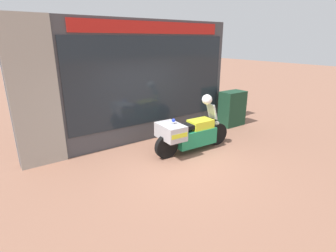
# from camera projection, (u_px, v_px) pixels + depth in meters

# --- Properties ---
(ground_plane) EXTENTS (60.00, 60.00, 0.00)m
(ground_plane) POSITION_uv_depth(u_px,v_px,m) (177.00, 163.00, 6.56)
(ground_plane) COLOR #8E604C
(shop_building) EXTENTS (6.47, 0.55, 3.48)m
(shop_building) POSITION_uv_depth(u_px,v_px,m) (121.00, 84.00, 7.31)
(shop_building) COLOR #424247
(shop_building) RESTS_ON ground
(window_display) EXTENTS (4.96, 0.30, 2.08)m
(window_display) POSITION_uv_depth(u_px,v_px,m) (150.00, 121.00, 8.23)
(window_display) COLOR slate
(window_display) RESTS_ON ground
(paramedic_motorcycle) EXTENTS (2.39, 0.83, 1.25)m
(paramedic_motorcycle) POSITION_uv_depth(u_px,v_px,m) (188.00, 134.00, 7.02)
(paramedic_motorcycle) COLOR black
(paramedic_motorcycle) RESTS_ON ground
(utility_cabinet) EXTENTS (0.88, 0.54, 1.22)m
(utility_cabinet) POSITION_uv_depth(u_px,v_px,m) (232.00, 108.00, 9.27)
(utility_cabinet) COLOR #193D28
(utility_cabinet) RESTS_ON ground
(white_helmet) EXTENTS (0.28, 0.28, 0.28)m
(white_helmet) POSITION_uv_depth(u_px,v_px,m) (207.00, 100.00, 7.06)
(white_helmet) COLOR white
(white_helmet) RESTS_ON paramedic_motorcycle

